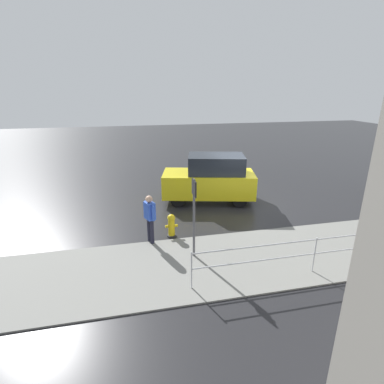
% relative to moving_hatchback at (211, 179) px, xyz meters
% --- Properties ---
extents(ground_plane, '(60.00, 60.00, 0.00)m').
position_rel_moving_hatchback_xyz_m(ground_plane, '(-1.36, 0.64, -1.03)').
color(ground_plane, black).
extents(kerb_strip, '(24.00, 3.20, 0.04)m').
position_rel_moving_hatchback_xyz_m(kerb_strip, '(-1.36, 4.84, -1.01)').
color(kerb_strip, slate).
rests_on(kerb_strip, ground).
extents(moving_hatchback, '(4.19, 2.58, 2.06)m').
position_rel_moving_hatchback_xyz_m(moving_hatchback, '(0.00, 0.00, 0.00)').
color(moving_hatchback, yellow).
rests_on(moving_hatchback, ground).
extents(fire_hydrant, '(0.42, 0.31, 0.80)m').
position_rel_moving_hatchback_xyz_m(fire_hydrant, '(2.18, 2.98, -0.63)').
color(fire_hydrant, gold).
rests_on(fire_hydrant, ground).
extents(pedestrian, '(0.36, 0.53, 1.62)m').
position_rel_moving_hatchback_xyz_m(pedestrian, '(2.89, 3.28, -0.07)').
color(pedestrian, blue).
rests_on(pedestrian, ground).
extents(metal_railing, '(10.06, 0.04, 1.05)m').
position_rel_moving_hatchback_xyz_m(metal_railing, '(-2.89, 5.86, -0.28)').
color(metal_railing, '#B7BABF').
rests_on(metal_railing, ground).
extents(sign_post, '(0.07, 0.44, 2.40)m').
position_rel_moving_hatchback_xyz_m(sign_post, '(1.73, 4.39, 0.55)').
color(sign_post, '#4C4C51').
rests_on(sign_post, ground).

